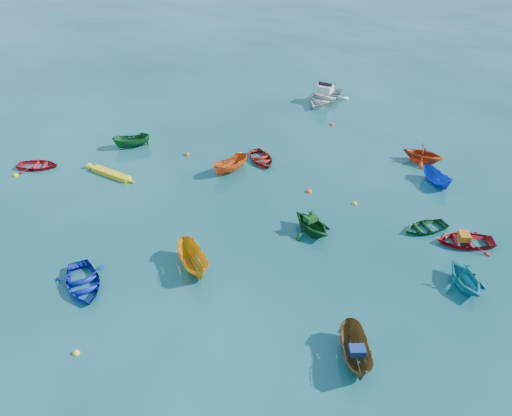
% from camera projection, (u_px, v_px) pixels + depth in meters
% --- Properties ---
extents(ground, '(160.00, 160.00, 0.00)m').
position_uv_depth(ground, '(224.00, 269.00, 24.01)').
color(ground, '#093E47').
rests_on(ground, ground).
extents(dinghy_blue_sw, '(3.80, 3.84, 0.65)m').
position_uv_depth(dinghy_blue_sw, '(84.00, 287.00, 23.00)').
color(dinghy_blue_sw, '#0D20A7').
rests_on(dinghy_blue_sw, ground).
extents(sampan_brown_mid, '(1.98, 3.09, 1.12)m').
position_uv_depth(sampan_brown_mid, '(355.00, 360.00, 19.51)').
color(sampan_brown_mid, brown).
rests_on(sampan_brown_mid, ground).
extents(sampan_yellow_mid, '(2.89, 3.02, 1.18)m').
position_uv_depth(sampan_yellow_mid, '(194.00, 268.00, 24.08)').
color(sampan_yellow_mid, orange).
rests_on(sampan_yellow_mid, ground).
extents(dinghy_green_e, '(3.09, 2.95, 0.52)m').
position_uv_depth(dinghy_green_e, '(425.00, 230.00, 26.71)').
color(dinghy_green_e, '#125022').
rests_on(dinghy_green_e, ground).
extents(dinghy_cyan_se, '(3.02, 3.16, 1.29)m').
position_uv_depth(dinghy_cyan_se, '(463.00, 286.00, 23.00)').
color(dinghy_cyan_se, teal).
rests_on(dinghy_cyan_se, ground).
extents(dinghy_red_nw, '(3.05, 2.54, 0.55)m').
position_uv_depth(dinghy_red_nw, '(39.00, 168.00, 32.44)').
color(dinghy_red_nw, red).
rests_on(dinghy_red_nw, ground).
extents(sampan_orange_n, '(2.18, 2.88, 1.05)m').
position_uv_depth(sampan_orange_n, '(231.00, 172.00, 31.99)').
color(sampan_orange_n, '#D25513').
rests_on(sampan_orange_n, ground).
extents(dinghy_green_n, '(3.41, 3.35, 1.36)m').
position_uv_depth(dinghy_green_n, '(311.00, 232.00, 26.53)').
color(dinghy_green_n, '#10481C').
rests_on(dinghy_green_n, ground).
extents(dinghy_red_ne, '(3.32, 2.73, 0.60)m').
position_uv_depth(dinghy_red_ne, '(464.00, 244.00, 25.70)').
color(dinghy_red_ne, '#A50D18').
rests_on(dinghy_red_ne, ground).
extents(sampan_blue_far, '(2.22, 2.51, 0.95)m').
position_uv_depth(sampan_blue_far, '(436.00, 184.00, 30.73)').
color(sampan_blue_far, blue).
rests_on(sampan_blue_far, ground).
extents(dinghy_red_far, '(3.23, 3.35, 0.57)m').
position_uv_depth(dinghy_red_far, '(261.00, 161.00, 33.19)').
color(dinghy_red_far, '#A2160D').
rests_on(dinghy_red_far, ground).
extents(dinghy_orange_far, '(3.03, 2.74, 1.40)m').
position_uv_depth(dinghy_orange_far, '(422.00, 162.00, 33.10)').
color(dinghy_orange_far, '#B93411').
rests_on(dinghy_orange_far, ground).
extents(sampan_green_far, '(2.65, 2.26, 0.99)m').
position_uv_depth(sampan_green_far, '(132.00, 147.00, 34.92)').
color(sampan_green_far, '#135121').
rests_on(sampan_green_far, ground).
extents(kayak_yellow, '(3.67, 1.34, 0.36)m').
position_uv_depth(kayak_yellow, '(111.00, 176.00, 31.57)').
color(kayak_yellow, yellow).
rests_on(kayak_yellow, ground).
extents(motorboat_white, '(4.16, 5.21, 1.57)m').
position_uv_depth(motorboat_white, '(324.00, 102.00, 41.96)').
color(motorboat_white, silver).
rests_on(motorboat_white, ground).
extents(tarp_blue_a, '(0.73, 0.64, 0.29)m').
position_uv_depth(tarp_blue_a, '(357.00, 351.00, 19.00)').
color(tarp_blue_a, navy).
rests_on(tarp_blue_a, sampan_brown_mid).
extents(tarp_green_b, '(0.78, 0.80, 0.31)m').
position_uv_depth(tarp_green_b, '(311.00, 218.00, 26.14)').
color(tarp_green_b, '#12491A').
rests_on(tarp_green_b, dinghy_green_n).
extents(tarp_orange_b, '(0.68, 0.80, 0.34)m').
position_uv_depth(tarp_orange_b, '(464.00, 236.00, 25.45)').
color(tarp_orange_b, orange).
rests_on(tarp_orange_b, dinghy_red_ne).
extents(buoy_ye_a, '(0.29, 0.29, 0.29)m').
position_uv_depth(buoy_ye_a, '(76.00, 353.00, 19.77)').
color(buoy_ye_a, yellow).
rests_on(buoy_ye_a, ground).
extents(buoy_or_b, '(0.37, 0.37, 0.37)m').
position_uv_depth(buoy_or_b, '(346.00, 332.00, 20.70)').
color(buoy_or_b, '#D04B0B').
rests_on(buoy_or_b, ground).
extents(buoy_ye_b, '(0.35, 0.35, 0.35)m').
position_uv_depth(buoy_ye_b, '(16.00, 176.00, 31.54)').
color(buoy_ye_b, yellow).
rests_on(buoy_ye_b, ground).
extents(buoy_or_c, '(0.36, 0.36, 0.36)m').
position_uv_depth(buoy_or_c, '(187.00, 155.00, 33.91)').
color(buoy_or_c, '#D35B0B').
rests_on(buoy_or_c, ground).
extents(buoy_ye_c, '(0.30, 0.30, 0.30)m').
position_uv_depth(buoy_ye_c, '(355.00, 204.00, 28.81)').
color(buoy_ye_c, yellow).
rests_on(buoy_ye_c, ground).
extents(buoy_or_d, '(0.36, 0.36, 0.36)m').
position_uv_depth(buoy_or_d, '(309.00, 192.00, 29.92)').
color(buoy_or_d, orange).
rests_on(buoy_or_d, ground).
extents(buoy_ye_d, '(0.32, 0.32, 0.32)m').
position_uv_depth(buoy_ye_d, '(240.00, 154.00, 33.98)').
color(buoy_ye_d, yellow).
rests_on(buoy_ye_d, ground).
extents(buoy_or_e, '(0.34, 0.34, 0.34)m').
position_uv_depth(buoy_or_e, '(332.00, 125.00, 38.05)').
color(buoy_or_e, '#F9570D').
rests_on(buoy_or_e, ground).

